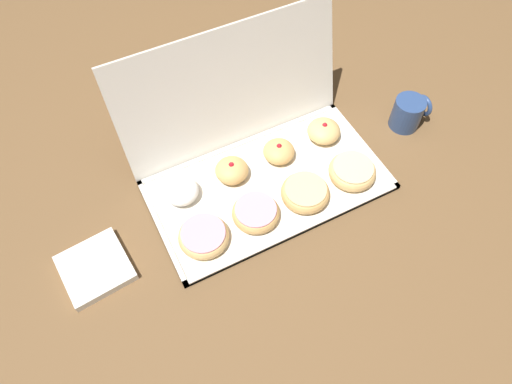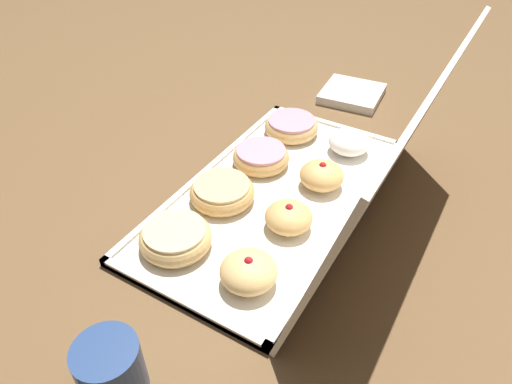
# 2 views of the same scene
# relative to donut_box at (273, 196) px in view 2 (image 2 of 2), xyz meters

# --- Properties ---
(ground_plane) EXTENTS (3.00, 3.00, 0.00)m
(ground_plane) POSITION_rel_donut_box_xyz_m (0.00, 0.00, -0.01)
(ground_plane) COLOR brown
(donut_box) EXTENTS (0.58, 0.31, 0.01)m
(donut_box) POSITION_rel_donut_box_xyz_m (0.00, 0.00, 0.00)
(donut_box) COLOR silver
(donut_box) RESTS_ON ground
(box_lid_open) EXTENTS (0.58, 0.09, 0.31)m
(box_lid_open) POSITION_rel_donut_box_xyz_m (0.00, 0.20, 0.15)
(box_lid_open) COLOR silver
(box_lid_open) RESTS_ON ground
(pink_frosted_donut_0) EXTENTS (0.12, 0.12, 0.04)m
(pink_frosted_donut_0) POSITION_rel_donut_box_xyz_m (-0.20, -0.07, 0.02)
(pink_frosted_donut_0) COLOR #E5B770
(pink_frosted_donut_0) RESTS_ON donut_box
(pink_frosted_donut_1) EXTENTS (0.11, 0.11, 0.04)m
(pink_frosted_donut_1) POSITION_rel_donut_box_xyz_m (-0.07, -0.07, 0.02)
(pink_frosted_donut_1) COLOR tan
(pink_frosted_donut_1) RESTS_ON donut_box
(glazed_ring_donut_2) EXTENTS (0.12, 0.12, 0.04)m
(glazed_ring_donut_2) POSITION_rel_donut_box_xyz_m (0.06, -0.07, 0.02)
(glazed_ring_donut_2) COLOR tan
(glazed_ring_donut_2) RESTS_ON donut_box
(glazed_ring_donut_3) EXTENTS (0.12, 0.12, 0.04)m
(glazed_ring_donut_3) POSITION_rel_donut_box_xyz_m (0.20, -0.07, 0.02)
(glazed_ring_donut_3) COLOR #E5B770
(glazed_ring_donut_3) RESTS_ON donut_box
(powdered_filled_donut_4) EXTENTS (0.08, 0.08, 0.05)m
(powdered_filled_donut_4) POSITION_rel_donut_box_xyz_m (-0.20, 0.07, 0.03)
(powdered_filled_donut_4) COLOR white
(powdered_filled_donut_4) RESTS_ON donut_box
(jelly_filled_donut_5) EXTENTS (0.08, 0.08, 0.05)m
(jelly_filled_donut_5) POSITION_rel_donut_box_xyz_m (-0.07, 0.07, 0.03)
(jelly_filled_donut_5) COLOR tan
(jelly_filled_donut_5) RESTS_ON donut_box
(jelly_filled_donut_6) EXTENTS (0.08, 0.08, 0.05)m
(jelly_filled_donut_6) POSITION_rel_donut_box_xyz_m (0.06, 0.07, 0.03)
(jelly_filled_donut_6) COLOR tan
(jelly_filled_donut_6) RESTS_ON donut_box
(jelly_filled_donut_7) EXTENTS (0.09, 0.09, 0.05)m
(jelly_filled_donut_7) POSITION_rel_donut_box_xyz_m (0.20, 0.07, 0.03)
(jelly_filled_donut_7) COLOR #E5B770
(jelly_filled_donut_7) RESTS_ON donut_box
(coffee_mug) EXTENTS (0.10, 0.08, 0.09)m
(coffee_mug) POSITION_rel_donut_box_xyz_m (0.43, 0.01, 0.04)
(coffee_mug) COLOR navy
(coffee_mug) RESTS_ON ground
(napkin_stack) EXTENTS (0.16, 0.16, 0.02)m
(napkin_stack) POSITION_rel_donut_box_xyz_m (-0.45, -0.02, 0.01)
(napkin_stack) COLOR white
(napkin_stack) RESTS_ON ground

